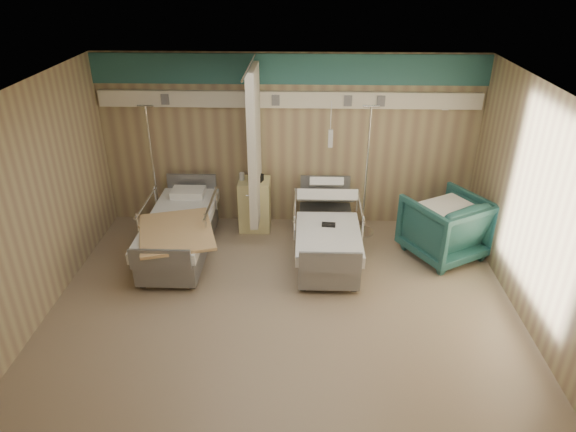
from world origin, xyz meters
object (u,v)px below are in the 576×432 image
Objects in this scene: iv_stand_left at (158,203)px; bedside_cabinet at (255,204)px; visitor_armchair at (445,227)px; bed_right at (327,239)px; iv_stand_right at (364,209)px; bed_left at (180,236)px.

bedside_cabinet is at bearing -0.21° from iv_stand_left.
visitor_armchair is (2.90, -0.77, 0.05)m from bedside_cabinet.
bed_right is at bearing -38.05° from bedside_cabinet.
visitor_armchair is 0.49× the size of iv_stand_right.
bed_left is 1.02× the size of iv_stand_right.
bedside_cabinet is 1.77m from iv_stand_right.
visitor_armchair is at bearing 1.84° from bed_left.
bed_right and bed_left have the same top height.
visitor_armchair reaches higher than bed_left.
iv_stand_left is (-2.76, 0.91, 0.11)m from bed_right.
iv_stand_left is (-4.51, 0.78, -0.05)m from visitor_armchair.
iv_stand_left is (-1.61, 0.01, -0.00)m from bedside_cabinet.
visitor_armchair is at bearing -14.91° from bedside_cabinet.
bed_right is 2.91m from iv_stand_left.
bed_right is 1.77m from visitor_armchair.
iv_stand_right is at bearing 51.28° from bed_right.
iv_stand_left is at bearing -39.97° from visitor_armchair.
bed_right is 1.02× the size of iv_stand_right.
iv_stand_left reaches higher than bed_right.
bed_left is at bearing -139.40° from bedside_cabinet.
bedside_cabinet is at bearing 40.60° from bed_left.
bed_left is at bearing 180.00° from bed_right.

